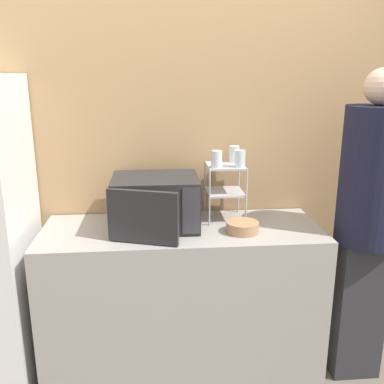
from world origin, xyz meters
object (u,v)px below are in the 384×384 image
glass_front_left (217,159)px  person (368,214)px  microwave (155,203)px  glass_back_right (234,154)px  glass_front_right (240,159)px  bowl (242,227)px  dish_rack (225,180)px

glass_front_left → person: size_ratio=0.05×
microwave → glass_back_right: size_ratio=5.41×
glass_front_left → person: (0.84, -0.20, -0.29)m
glass_front_right → bowl: (-0.01, -0.18, -0.36)m
glass_back_right → person: 0.84m
glass_back_right → bowl: size_ratio=0.55×
glass_back_right → bowl: glass_back_right is taller
bowl → person: bearing=-2.2°
glass_front_left → bowl: bearing=-53.7°
dish_rack → bowl: 0.33m
dish_rack → glass_back_right: bearing=50.1°
glass_front_left → bowl: 0.42m
microwave → dish_rack: size_ratio=1.59×
bowl → glass_front_left: bearing=126.3°
dish_rack → glass_back_right: size_ratio=3.40×
microwave → person: person is taller
glass_front_right → microwave: bearing=-175.3°
dish_rack → glass_back_right: (0.07, 0.08, 0.14)m
glass_back_right → glass_front_right: 0.15m
dish_rack → glass_front_right: glass_front_right is taller
person → dish_rack: bearing=160.4°
glass_front_left → microwave: bearing=-173.9°
microwave → glass_front_right: (0.50, 0.04, 0.24)m
microwave → glass_front_left: glass_front_left is taller
dish_rack → person: 0.84m
dish_rack → glass_front_left: (-0.06, -0.08, 0.14)m
glass_back_right → glass_front_right: size_ratio=1.00×
microwave → bowl: microwave is taller
dish_rack → person: size_ratio=0.18×
glass_back_right → person: bearing=-26.7°
glass_front_left → glass_back_right: (0.13, 0.16, 0.00)m
glass_front_right → bowl: 0.40m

